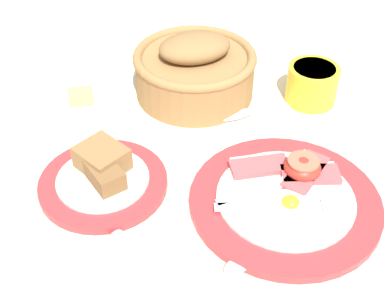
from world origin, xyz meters
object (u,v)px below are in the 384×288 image
object	(u,v)px
butter_dish	(82,103)
teaspoon_by_saucer	(105,269)
breakfast_plate	(287,196)
sugar_cup	(312,83)
bread_plate	(103,177)
bread_basket	(195,69)
teaspoon_stray	(249,112)
teaspoon_near_cup	(229,270)

from	to	relation	value
butter_dish	teaspoon_by_saucer	size ratio (longest dim) A/B	0.57
breakfast_plate	sugar_cup	world-z (taller)	sugar_cup
sugar_cup	butter_dish	xyz separation A→B (m)	(-0.39, -0.02, -0.03)
bread_plate	butter_dish	world-z (taller)	bread_plate
breakfast_plate	bread_basket	size ratio (longest dim) A/B	1.25
bread_plate	sugar_cup	size ratio (longest dim) A/B	2.11
teaspoon_by_saucer	teaspoon_stray	size ratio (longest dim) A/B	1.03
teaspoon_near_cup	breakfast_plate	bearing A→B (deg)	20.12
teaspoon_near_cup	teaspoon_stray	world-z (taller)	same
breakfast_plate	teaspoon_by_saucer	xyz separation A→B (m)	(-0.23, -0.12, -0.01)
butter_dish	teaspoon_stray	size ratio (longest dim) A/B	0.59
sugar_cup	butter_dish	bearing A→B (deg)	-177.39
bread_plate	butter_dish	size ratio (longest dim) A/B	1.65
butter_dish	teaspoon_stray	xyz separation A→B (m)	(0.28, -0.02, -0.00)
bread_plate	butter_dish	bearing A→B (deg)	107.33
breakfast_plate	teaspoon_stray	xyz separation A→B (m)	(-0.03, 0.20, -0.01)
bread_basket	teaspoon_stray	xyz separation A→B (m)	(0.09, -0.06, -0.04)
teaspoon_by_saucer	sugar_cup	bearing A→B (deg)	-29.67
bread_plate	bread_basket	world-z (taller)	bread_basket
teaspoon_by_saucer	teaspoon_near_cup	distance (m)	0.15
teaspoon_near_cup	teaspoon_stray	bearing A→B (deg)	46.58
sugar_cup	bread_basket	xyz separation A→B (m)	(-0.20, 0.02, 0.01)
bread_plate	butter_dish	distance (m)	0.20
teaspoon_near_cup	teaspoon_by_saucer	bearing A→B (deg)	144.67
teaspoon_by_saucer	teaspoon_near_cup	world-z (taller)	same
breakfast_plate	bread_basket	bearing A→B (deg)	114.90
teaspoon_by_saucer	butter_dish	bearing A→B (deg)	24.24
breakfast_plate	teaspoon_stray	size ratio (longest dim) A/B	1.38
breakfast_plate	bread_basket	world-z (taller)	bread_basket
bread_basket	breakfast_plate	bearing A→B (deg)	-65.10
teaspoon_near_cup	bread_basket	bearing A→B (deg)	61.47
teaspoon_by_saucer	teaspoon_near_cup	size ratio (longest dim) A/B	1.13
sugar_cup	teaspoon_near_cup	distance (m)	0.40
bread_basket	teaspoon_near_cup	world-z (taller)	bread_basket
sugar_cup	teaspoon_by_saucer	bearing A→B (deg)	-130.88
breakfast_plate	teaspoon_stray	distance (m)	0.20
butter_dish	teaspoon_by_saucer	world-z (taller)	butter_dish
teaspoon_stray	breakfast_plate	bearing A→B (deg)	79.78
breakfast_plate	sugar_cup	bearing A→B (deg)	72.82
butter_dish	teaspoon_by_saucer	xyz separation A→B (m)	(0.08, -0.34, -0.00)
sugar_cup	teaspoon_near_cup	world-z (taller)	sugar_cup
bread_plate	sugar_cup	distance (m)	0.39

